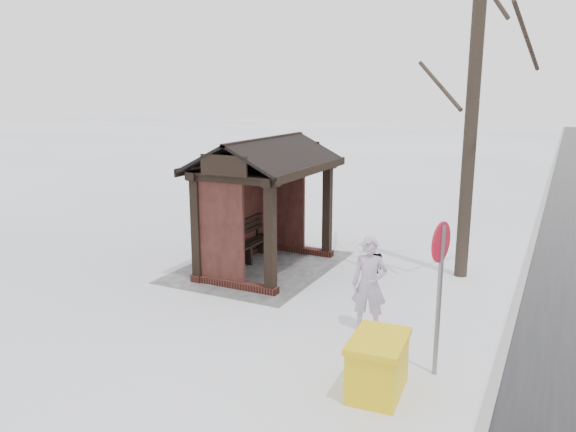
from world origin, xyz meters
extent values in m
plane|color=white|center=(0.00, 0.00, 0.00)|extent=(120.00, 120.00, 0.00)
cube|color=gray|center=(0.00, 5.50, 0.01)|extent=(120.00, 0.15, 0.06)
cube|color=gray|center=(0.00, -0.20, 0.01)|extent=(4.20, 3.20, 0.02)
cube|color=#3C1C16|center=(0.00, -0.90, 0.08)|extent=(3.30, 0.22, 0.16)
cube|color=#3C1C16|center=(-1.50, 0.00, 0.08)|extent=(0.22, 2.10, 0.16)
cube|color=#3C1C16|center=(1.50, 0.00, 0.08)|extent=(0.22, 2.10, 0.16)
cube|color=black|center=(-1.50, 0.90, 1.15)|extent=(0.20, 0.20, 2.30)
cube|color=black|center=(1.50, 0.90, 1.15)|extent=(0.20, 0.20, 2.30)
cube|color=black|center=(-1.50, -0.90, 1.15)|extent=(0.20, 0.20, 2.30)
cube|color=black|center=(1.50, -0.90, 1.15)|extent=(0.20, 0.20, 2.30)
cube|color=black|center=(0.00, -0.90, 1.23)|extent=(2.80, 0.08, 2.14)
cube|color=black|center=(-1.50, -0.31, 1.23)|extent=(0.08, 1.17, 2.14)
cube|color=black|center=(1.50, -0.31, 1.23)|extent=(0.08, 1.17, 2.14)
cube|color=black|center=(0.00, 0.90, 2.36)|extent=(3.40, 0.20, 0.18)
cube|color=black|center=(0.00, -0.90, 2.36)|extent=(3.40, 0.20, 0.18)
cylinder|color=black|center=(-1.50, 4.20, 4.28)|extent=(0.29, 0.29, 8.55)
imported|color=#A99AB5|center=(2.28, 3.26, 0.84)|extent=(0.51, 0.68, 1.69)
imported|color=black|center=(-0.96, 2.36, 0.26)|extent=(0.65, 0.39, 0.51)
cube|color=yellow|center=(4.22, 4.05, 0.37)|extent=(1.06, 0.75, 0.73)
cube|color=yellow|center=(4.22, 4.05, 0.78)|extent=(1.12, 0.81, 0.09)
cylinder|color=slate|center=(3.33, 4.66, 1.14)|extent=(0.07, 0.07, 2.28)
cylinder|color=#B30C25|center=(3.33, 4.64, 2.03)|extent=(0.59, 0.15, 0.60)
cylinder|color=white|center=(3.33, 4.62, 2.03)|extent=(0.45, 0.12, 0.46)
camera|label=1|loc=(11.15, 6.11, 4.14)|focal=35.00mm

